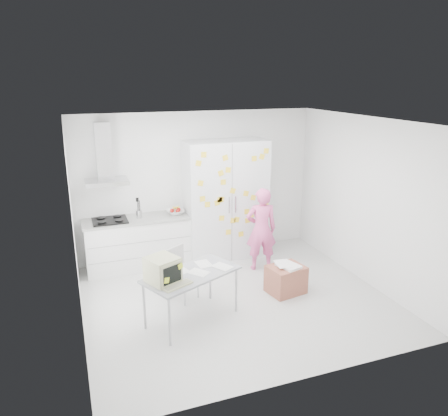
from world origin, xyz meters
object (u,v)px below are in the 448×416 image
object	(u,v)px
person	(261,229)
chair	(180,270)
desk	(174,273)
cardboard_box	(286,279)

from	to	relation	value
person	chair	xyz separation A→B (m)	(-1.60, -0.56, -0.28)
person	desk	distance (m)	2.29
desk	chair	world-z (taller)	desk
person	cardboard_box	size ratio (longest dim) A/B	2.39
cardboard_box	chair	bearing A→B (deg)	166.07
desk	cardboard_box	world-z (taller)	desk
person	chair	world-z (taller)	person
desk	cardboard_box	distance (m)	2.00
person	desk	xyz separation A→B (m)	(-1.88, -1.32, 0.06)
person	chair	bearing A→B (deg)	31.03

